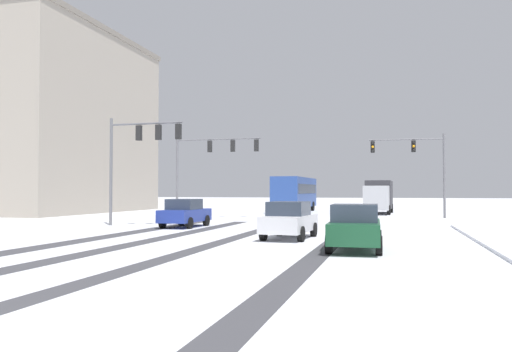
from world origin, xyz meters
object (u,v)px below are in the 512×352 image
Objects in this scene: car_blue_lead at (185,213)px; car_white_second at (289,220)px; traffic_signal_near_left at (139,146)px; bus_oncoming at (295,192)px; traffic_signal_far_left at (210,156)px; car_dark_green_third at (355,227)px; traffic_signal_far_right at (418,158)px; box_truck_delivery at (379,196)px.

car_white_second is at bearing -37.57° from car_blue_lead.
traffic_signal_near_left is 23.18m from bus_oncoming.
car_dark_green_third is (12.48, -19.68, -4.00)m from traffic_signal_far_left.
traffic_signal_far_right is 0.59× the size of bus_oncoming.
car_dark_green_third is at bearing -35.75° from traffic_signal_near_left.
car_white_second is at bearing -29.45° from traffic_signal_near_left.
traffic_signal_far_right is 7.93m from box_truck_delivery.
car_white_second is at bearing -80.10° from bus_oncoming.
traffic_signal_far_left is 0.63× the size of bus_oncoming.
car_blue_lead is 0.99× the size of car_white_second.
traffic_signal_far_right reaches higher than car_dark_green_third.
box_truck_delivery is at bearing -12.81° from bus_oncoming.
traffic_signal_far_left is 16.67m from box_truck_delivery.
car_blue_lead is 23.26m from box_truck_delivery.
traffic_signal_far_right is (15.68, 3.85, -0.19)m from traffic_signal_far_left.
traffic_signal_near_left is 1.57× the size of car_dark_green_third.
traffic_signal_far_right is at bearing 46.38° from car_blue_lead.
car_white_second is 28.64m from bus_oncoming.
box_truck_delivery is (12.55, 10.50, -3.19)m from traffic_signal_far_left.
traffic_signal_far_left is 16.14m from traffic_signal_far_right.
traffic_signal_far_left is 0.93× the size of box_truck_delivery.
traffic_signal_far_right is at bearing -64.83° from box_truck_delivery.
box_truck_delivery is (0.07, 30.18, 0.82)m from car_dark_green_third.
car_blue_lead is (3.09, -0.27, -3.93)m from traffic_signal_near_left.
box_truck_delivery is (3.16, 26.35, 0.82)m from car_white_second.
box_truck_delivery reaches higher than car_blue_lead.
bus_oncoming is at bearing 99.90° from car_white_second.
car_blue_lead is at bearing 137.71° from car_dark_green_third.
traffic_signal_near_left is at bearing 144.25° from car_dark_green_third.
box_truck_delivery is at bearing 39.90° from traffic_signal_far_left.
box_truck_delivery is at bearing 89.87° from car_dark_green_third.
traffic_signal_near_left is 21.63m from traffic_signal_far_right.
car_blue_lead is (2.18, -10.31, -4.00)m from traffic_signal_far_left.
bus_oncoming is at bearing 104.05° from car_dark_green_third.
bus_oncoming reaches higher than car_white_second.
traffic_signal_far_left reaches higher than car_dark_green_third.
bus_oncoming is (-8.01, 32.01, 1.18)m from car_dark_green_third.
bus_oncoming is 1.47× the size of box_truck_delivery.
traffic_signal_near_left reaches higher than car_dark_green_third.
traffic_signal_far_left is 11.27m from car_blue_lead.
car_dark_green_third is (3.09, -3.82, 0.00)m from car_white_second.
car_dark_green_third is at bearing -97.73° from traffic_signal_far_right.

